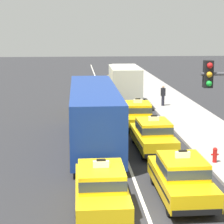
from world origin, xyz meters
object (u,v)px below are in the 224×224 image
Objects in this scene: taxi_right_fifth at (116,84)px; fire_hydrant at (215,154)px; taxi_left_third at (88,101)px; box_truck_right_fourth at (124,84)px; taxi_right_second at (153,135)px; taxi_left_nearest at (101,187)px; taxi_right_third at (137,114)px; taxi_right_nearest at (181,177)px; bus_left_second at (94,113)px; pedestrian_mid_block at (163,95)px.

taxi_right_fifth reaches higher than fire_hydrant.
taxi_left_third is 0.65× the size of box_truck_right_fourth.
taxi_left_third is at bearing 113.31° from fire_hydrant.
box_truck_right_fourth reaches higher than taxi_right_second.
taxi_left_nearest is 0.99× the size of taxi_right_third.
bus_left_second is at bearing 110.98° from taxi_right_nearest.
box_truck_right_fourth is (2.97, 11.74, -0.04)m from bus_left_second.
box_truck_right_fourth is at bearing 90.12° from taxi_right_nearest.
taxi_right_second is 0.99× the size of taxi_right_third.
taxi_right_nearest is at bearing -89.86° from taxi_right_third.
taxi_left_nearest and taxi_right_third have the same top height.
taxi_right_nearest is at bearing -89.88° from box_truck_right_fourth.
taxi_left_nearest is 8.77m from bus_left_second.
taxi_right_nearest is 18.68m from pedestrian_mid_block.
box_truck_right_fourth is 3.39m from pedestrian_mid_block.
taxi_left_third is 14.24m from fire_hydrant.
taxi_left_nearest is 6.26× the size of fire_hydrant.
bus_left_second is 4.91m from taxi_right_third.
taxi_left_third is at bearing 100.34° from taxi_right_nearest.
taxi_right_fifth is (-0.11, 20.22, 0.00)m from taxi_right_second.
pedestrian_mid_block is at bearing 80.65° from taxi_right_nearest.
taxi_right_third is at bearing 76.12° from taxi_left_nearest.
taxi_left_third is 4.20m from box_truck_right_fourth.
taxi_left_third is at bearing -165.36° from pedestrian_mid_block.
pedestrian_mid_block is at bearing 72.31° from taxi_left_nearest.
box_truck_right_fourth is at bearing 99.34° from fire_hydrant.
taxi_right_second and taxi_right_third have the same top height.
taxi_right_third is 8.31m from fire_hydrant.
bus_left_second is at bearing -89.65° from taxi_left_third.
bus_left_second reaches higher than pedestrian_mid_block.
fire_hydrant is at bearing -66.69° from taxi_left_third.
bus_left_second is 18.97m from taxi_right_fifth.
taxi_right_third is at bearing -114.30° from pedestrian_mid_block.
taxi_left_nearest is 2.76× the size of pedestrian_mid_block.
pedestrian_mid_block is at bearing 65.70° from taxi_right_third.
box_truck_right_fourth reaches higher than pedestrian_mid_block.
fire_hydrant is (5.58, -4.11, -1.27)m from bus_left_second.
pedestrian_mid_block is at bearing -69.24° from taxi_right_fifth.
pedestrian_mid_block is (6.05, 10.56, -0.83)m from bus_left_second.
taxi_right_third is at bearing 51.70° from bus_left_second.
taxi_right_second is at bearing 66.28° from taxi_left_nearest.
taxi_left_nearest is 12.88m from taxi_right_third.
pedestrian_mid_block is 14.69m from fire_hydrant.
taxi_right_second is 20.22m from taxi_right_fifth.
taxi_right_third is at bearing 108.18° from fire_hydrant.
taxi_left_third is 0.99× the size of taxi_right_second.
taxi_right_second is 2.78× the size of pedestrian_mid_block.
pedestrian_mid_block is (3.09, -8.15, 0.11)m from taxi_right_fifth.
bus_left_second is 9.02m from taxi_left_third.
bus_left_second reaches higher than taxi_left_third.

